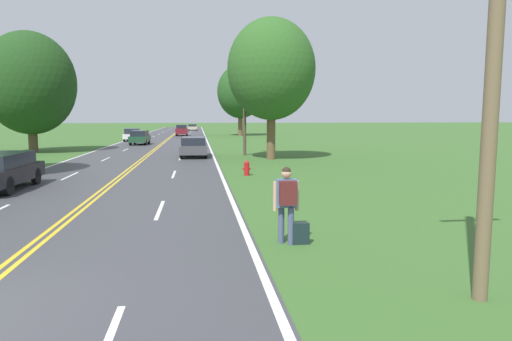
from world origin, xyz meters
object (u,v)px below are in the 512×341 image
at_px(suitcase, 300,233).
at_px(car_white_sedan_mid_far, 133,134).
at_px(fire_hydrant, 247,168).
at_px(tree_left_verge, 240,92).
at_px(car_maroon_suv_receding, 182,130).
at_px(car_champagne_hatchback_distant, 192,127).
at_px(car_dark_grey_suv_approaching, 194,146).
at_px(car_black_suv_nearest, 0,170).
at_px(tree_right_cluster, 30,83).
at_px(hitchhiker_person, 287,197).
at_px(tree_mid_treeline, 271,70).
at_px(car_dark_green_hatchback_mid_near, 140,137).

bearing_deg(suitcase, car_white_sedan_mid_far, 12.57).
bearing_deg(fire_hydrant, tree_left_verge, 84.96).
xyz_separation_m(car_maroon_suv_receding, car_champagne_hatchback_distant, (1.40, 25.89, -0.18)).
height_order(suitcase, car_dark_grey_suv_approaching, car_dark_grey_suv_approaching).
relative_size(car_black_suv_nearest, car_white_sedan_mid_far, 0.97).
bearing_deg(car_dark_grey_suv_approaching, fire_hydrant, 14.87).
xyz_separation_m(tree_right_cluster, car_champagne_hatchback_distant, (12.51, 57.18, -4.92)).
relative_size(hitchhiker_person, fire_hydrant, 2.40).
height_order(car_white_sedan_mid_far, car_maroon_suv_receding, car_maroon_suv_receding).
height_order(tree_left_verge, car_white_sedan_mid_far, tree_left_verge).
distance_m(tree_left_verge, tree_mid_treeline, 39.04).
relative_size(hitchhiker_person, car_maroon_suv_receding, 0.42).
bearing_deg(tree_mid_treeline, car_champagne_hatchback_distant, 95.23).
relative_size(tree_left_verge, car_maroon_suv_receding, 2.47).
relative_size(car_black_suv_nearest, car_maroon_suv_receding, 1.10).
xyz_separation_m(tree_mid_treeline, car_maroon_suv_receding, (-7.41, 39.74, -5.24)).
relative_size(tree_left_verge, tree_right_cluster, 1.10).
bearing_deg(car_champagne_hatchback_distant, car_white_sedan_mid_far, -9.84).
xyz_separation_m(tree_right_cluster, car_dark_green_hatchback_mid_near, (7.45, 9.46, -4.84)).
relative_size(tree_mid_treeline, car_champagne_hatchback_distant, 2.73).
bearing_deg(hitchhiker_person, car_black_suv_nearest, 47.45).
distance_m(suitcase, car_dark_green_hatchback_mid_near, 39.84).
bearing_deg(tree_mid_treeline, fire_hydrant, -107.12).
bearing_deg(tree_left_verge, car_white_sedan_mid_far, -137.10).
bearing_deg(car_maroon_suv_receding, tree_right_cluster, -19.57).
xyz_separation_m(fire_hydrant, tree_left_verge, (4.19, 47.53, 6.30)).
distance_m(tree_mid_treeline, car_white_sedan_mid_far, 29.15).
bearing_deg(car_champagne_hatchback_distant, car_dark_grey_suv_approaching, 0.49).
xyz_separation_m(hitchhiker_person, suitcase, (0.33, -0.03, -0.86)).
relative_size(suitcase, tree_left_verge, 0.05).
height_order(car_black_suv_nearest, car_champagne_hatchback_distant, car_black_suv_nearest).
bearing_deg(hitchhiker_person, suitcase, -94.97).
height_order(hitchhiker_person, car_white_sedan_mid_far, hitchhiker_person).
bearing_deg(car_champagne_hatchback_distant, car_black_suv_nearest, -5.32).
distance_m(tree_left_verge, car_maroon_suv_receding, 10.70).
distance_m(tree_left_verge, tree_right_cluster, 36.58).
xyz_separation_m(fire_hydrant, car_dark_green_hatchback_mid_near, (-8.44, 26.43, 0.41)).
distance_m(suitcase, tree_left_verge, 60.55).
xyz_separation_m(tree_mid_treeline, car_champagne_hatchback_distant, (-6.01, 65.63, -5.42)).
bearing_deg(car_dark_green_hatchback_mid_near, hitchhiker_person, -166.09).
bearing_deg(car_maroon_suv_receding, car_dark_grey_suv_approaching, 3.19).
bearing_deg(car_black_suv_nearest, tree_right_cluster, 15.94).
xyz_separation_m(tree_left_verge, car_black_suv_nearest, (-14.59, -50.77, -5.86)).
distance_m(fire_hydrant, car_black_suv_nearest, 10.90).
height_order(fire_hydrant, car_black_suv_nearest, car_black_suv_nearest).
relative_size(suitcase, car_white_sedan_mid_far, 0.11).
xyz_separation_m(car_white_sedan_mid_far, car_maroon_suv_receding, (5.44, 14.12, 0.12)).
height_order(tree_mid_treeline, car_black_suv_nearest, tree_mid_treeline).
relative_size(tree_mid_treeline, car_dark_grey_suv_approaching, 2.12).
bearing_deg(car_dark_green_hatchback_mid_near, car_maroon_suv_receding, -7.24).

